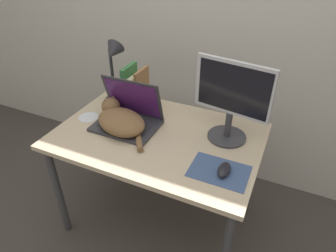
{
  "coord_description": "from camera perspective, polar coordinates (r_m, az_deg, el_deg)",
  "views": [
    {
      "loc": [
        0.62,
        -0.84,
        1.67
      ],
      "look_at": [
        0.08,
        0.34,
        0.81
      ],
      "focal_mm": 32.0,
      "sensor_mm": 36.0,
      "label": 1
    }
  ],
  "objects": [
    {
      "name": "book_row",
      "position": [
        1.94,
        -6.28,
        7.24
      ],
      "size": [
        0.12,
        0.17,
        0.25
      ],
      "color": "#387A42",
      "rests_on": "desk"
    },
    {
      "name": "laptop",
      "position": [
        1.74,
        -7.58,
        1.68
      ],
      "size": [
        0.36,
        0.27,
        0.27
      ],
      "color": "#2D2D33",
      "rests_on": "desk"
    },
    {
      "name": "external_monitor",
      "position": [
        1.55,
        12.04,
        5.14
      ],
      "size": [
        0.4,
        0.21,
        0.44
      ],
      "color": "#333338",
      "rests_on": "desk"
    },
    {
      "name": "cd_disc",
      "position": [
        1.88,
        -14.92,
        1.64
      ],
      "size": [
        0.12,
        0.12,
        0.0
      ],
      "color": "silver",
      "rests_on": "desk"
    },
    {
      "name": "cat",
      "position": [
        1.71,
        -9.14,
        1.22
      ],
      "size": [
        0.4,
        0.32,
        0.14
      ],
      "color": "brown",
      "rests_on": "desk"
    },
    {
      "name": "desk",
      "position": [
        1.72,
        -1.91,
        -3.69
      ],
      "size": [
        1.13,
        0.75,
        0.71
      ],
      "color": "tan",
      "rests_on": "ground_plane"
    },
    {
      "name": "mousepad",
      "position": [
        1.45,
        9.72,
        -8.47
      ],
      "size": [
        0.28,
        0.2,
        0.0
      ],
      "color": "#384C75",
      "rests_on": "desk"
    },
    {
      "name": "computer_mouse",
      "position": [
        1.43,
        10.64,
        -8.17
      ],
      "size": [
        0.06,
        0.11,
        0.04
      ],
      "color": "black",
      "rests_on": "mousepad"
    },
    {
      "name": "desk_lamp",
      "position": [
        1.88,
        -10.41,
        11.82
      ],
      "size": [
        0.17,
        0.17,
        0.43
      ],
      "color": "#28282D",
      "rests_on": "desk"
    }
  ]
}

